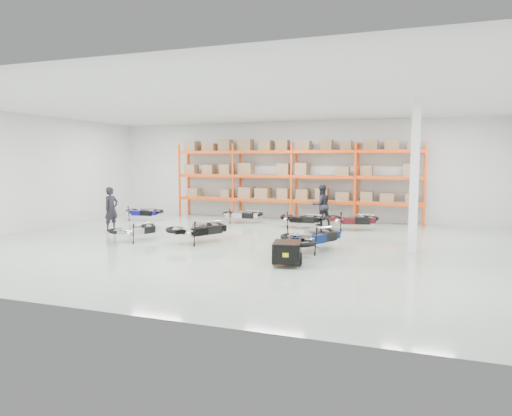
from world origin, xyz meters
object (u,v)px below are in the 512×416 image
at_px(moto_back_c, 301,216).
at_px(moto_back_d, 353,216).
at_px(moto_back_b, 242,212).
at_px(person_back, 321,205).
at_px(moto_back_a, 142,210).
at_px(moto_black_far_left, 200,226).
at_px(trailer, 287,252).
at_px(moto_silver_left, 137,227).
at_px(moto_touring_right, 302,236).
at_px(person_left, 111,209).
at_px(moto_blue_centre, 315,232).

distance_m(moto_back_c, moto_back_d, 2.03).
distance_m(moto_back_b, moto_back_d, 4.86).
relative_size(moto_back_b, person_back, 0.91).
bearing_deg(moto_back_c, moto_back_a, 91.39).
bearing_deg(moto_black_far_left, trailer, 179.20).
distance_m(moto_black_far_left, person_back, 6.17).
height_order(moto_back_a, person_back, person_back).
height_order(trailer, moto_back_a, moto_back_a).
bearing_deg(moto_silver_left, moto_back_a, -38.49).
xyz_separation_m(moto_silver_left, moto_back_c, (4.59, 4.74, 0.01)).
bearing_deg(moto_touring_right, moto_back_d, 75.88).
bearing_deg(moto_back_c, person_back, -29.45).
distance_m(trailer, moto_back_a, 10.79).
distance_m(moto_black_far_left, moto_back_b, 4.92).
distance_m(moto_silver_left, trailer, 6.10).
bearing_deg(trailer, moto_back_b, 108.70).
bearing_deg(moto_back_c, moto_back_b, 79.10).
bearing_deg(moto_back_d, moto_silver_left, 112.74).
height_order(moto_black_far_left, person_back, person_back).
distance_m(moto_silver_left, moto_back_c, 6.60).
relative_size(moto_black_far_left, person_left, 1.10).
xyz_separation_m(moto_silver_left, person_left, (-2.21, 1.60, 0.37)).
xyz_separation_m(moto_back_b, moto_back_c, (2.81, -0.57, 0.02)).
distance_m(moto_black_far_left, moto_back_a, 6.54).
xyz_separation_m(moto_back_d, person_back, (-1.42, 0.92, 0.32)).
bearing_deg(moto_back_d, moto_touring_right, 157.51).
distance_m(person_left, person_back, 8.51).
distance_m(moto_blue_centre, moto_touring_right, 0.63).
bearing_deg(moto_touring_right, moto_blue_centre, 60.57).
distance_m(moto_touring_right, trailer, 1.61).
bearing_deg(moto_silver_left, moto_black_far_left, -149.24).
distance_m(moto_touring_right, person_back, 6.07).
bearing_deg(moto_silver_left, moto_touring_right, -162.20).
relative_size(moto_touring_right, moto_back_d, 1.00).
bearing_deg(moto_touring_right, moto_silver_left, 172.35).
xyz_separation_m(trailer, person_back, (-0.62, 7.63, 0.50)).
xyz_separation_m(moto_blue_centre, person_back, (-0.88, 5.46, 0.29)).
bearing_deg(moto_back_c, moto_blue_centre, -160.93).
distance_m(moto_blue_centre, trailer, 2.20).
xyz_separation_m(moto_black_far_left, person_left, (-4.39, 1.19, 0.28)).
relative_size(moto_black_far_left, moto_back_d, 1.06).
height_order(moto_back_c, person_back, person_back).
height_order(moto_blue_centre, moto_silver_left, moto_blue_centre).
relative_size(trailer, moto_back_d, 0.86).
distance_m(moto_black_far_left, moto_back_c, 4.97).
bearing_deg(person_back, moto_back_c, 24.95).
bearing_deg(moto_back_b, moto_blue_centre, -148.23).
relative_size(moto_silver_left, person_left, 0.92).
bearing_deg(moto_back_b, moto_back_a, 89.48).
height_order(moto_back_b, person_back, person_back).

